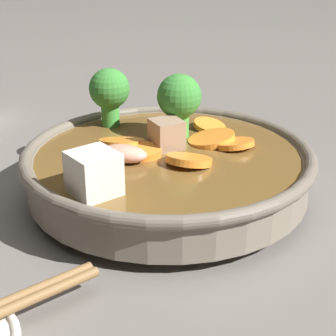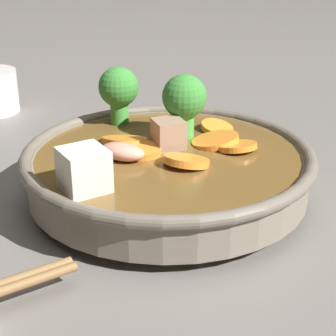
{
  "view_description": "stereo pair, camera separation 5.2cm",
  "coord_description": "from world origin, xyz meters",
  "views": [
    {
      "loc": [
        -0.48,
        0.04,
        0.24
      ],
      "look_at": [
        0.0,
        0.0,
        0.03
      ],
      "focal_mm": 60.0,
      "sensor_mm": 36.0,
      "label": 1
    },
    {
      "loc": [
        -0.48,
        -0.01,
        0.24
      ],
      "look_at": [
        0.0,
        0.0,
        0.03
      ],
      "focal_mm": 60.0,
      "sensor_mm": 36.0,
      "label": 2
    }
  ],
  "objects": [
    {
      "name": "ground_plane",
      "position": [
        0.0,
        0.0,
        0.0
      ],
      "size": [
        3.0,
        3.0,
        0.0
      ],
      "primitive_type": "plane",
      "color": "slate"
    },
    {
      "name": "stirfry_bowl",
      "position": [
        0.0,
        0.0,
        0.03
      ],
      "size": [
        0.27,
        0.27,
        0.11
      ],
      "color": "slate",
      "rests_on": "ground_plane"
    }
  ]
}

